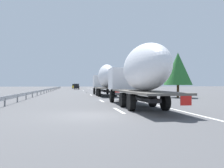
{
  "coord_description": "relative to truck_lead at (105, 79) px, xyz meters",
  "views": [
    {
      "loc": [
        -12.39,
        1.05,
        1.63
      ],
      "look_at": [
        17.61,
        -4.0,
        1.68
      ],
      "focal_mm": 37.9,
      "sensor_mm": 36.0,
      "label": 1
    }
  ],
  "objects": [
    {
      "name": "ground_plane",
      "position": [
        18.86,
        3.6,
        -2.45
      ],
      "size": [
        260.0,
        260.0,
        0.0
      ],
      "primitive_type": "plane",
      "color": "#4C4C4F"
    },
    {
      "name": "lane_stripe_0",
      "position": [
        -19.14,
        1.8,
        -2.45
      ],
      "size": [
        3.2,
        0.2,
        0.01
      ],
      "primitive_type": "cube",
      "color": "white",
      "rests_on": "ground_plane"
    },
    {
      "name": "lane_stripe_1",
      "position": [
        -10.39,
        1.8,
        -2.45
      ],
      "size": [
        3.2,
        0.2,
        0.01
      ],
      "primitive_type": "cube",
      "color": "white",
      "rests_on": "ground_plane"
    },
    {
      "name": "lane_stripe_2",
      "position": [
        2.79,
        1.8,
        -2.45
      ],
      "size": [
        3.2,
        0.2,
        0.01
      ],
      "primitive_type": "cube",
      "color": "white",
      "rests_on": "ground_plane"
    },
    {
      "name": "lane_stripe_3",
      "position": [
        13.58,
        1.8,
        -2.45
      ],
      "size": [
        3.2,
        0.2,
        0.01
      ],
      "primitive_type": "cube",
      "color": "white",
      "rests_on": "ground_plane"
    },
    {
      "name": "lane_stripe_4",
      "position": [
        13.78,
        1.8,
        -2.45
      ],
      "size": [
        3.2,
        0.2,
        0.01
      ],
      "primitive_type": "cube",
      "color": "white",
      "rests_on": "ground_plane"
    },
    {
      "name": "lane_stripe_5",
      "position": [
        28.5,
        1.8,
        -2.45
      ],
      "size": [
        3.2,
        0.2,
        0.01
      ],
      "primitive_type": "cube",
      "color": "white",
      "rests_on": "ground_plane"
    },
    {
      "name": "lane_stripe_6",
      "position": [
        36.8,
        1.8,
        -2.45
      ],
      "size": [
        3.2,
        0.2,
        0.01
      ],
      "primitive_type": "cube",
      "color": "white",
      "rests_on": "ground_plane"
    },
    {
      "name": "edge_line_right",
      "position": [
        23.86,
        -1.9,
        -2.45
      ],
      "size": [
        110.0,
        0.2,
        0.01
      ],
      "primitive_type": "cube",
      "color": "white",
      "rests_on": "ground_plane"
    },
    {
      "name": "truck_lead",
      "position": [
        0.0,
        0.0,
        0.0
      ],
      "size": [
        13.28,
        2.55,
        4.34
      ],
      "color": "silver",
      "rests_on": "ground_plane"
    },
    {
      "name": "truck_trailing",
      "position": [
        -17.38,
        0.0,
        -0.02
      ],
      "size": [
        13.26,
        2.55,
        4.23
      ],
      "color": "silver",
      "rests_on": "ground_plane"
    },
    {
      "name": "car_red_compact",
      "position": [
        70.93,
        3.61,
        -1.53
      ],
      "size": [
        4.27,
        1.79,
        1.82
      ],
      "color": "red",
      "rests_on": "ground_plane"
    },
    {
      "name": "car_black_suv",
      "position": [
        44.21,
        3.31,
        -1.52
      ],
      "size": [
        4.1,
        1.77,
        1.84
      ],
      "color": "black",
      "rests_on": "ground_plane"
    },
    {
      "name": "car_yellow_coupe",
      "position": [
        57.38,
        3.85,
        -1.53
      ],
      "size": [
        4.12,
        1.81,
        1.82
      ],
      "color": "gold",
      "rests_on": "ground_plane"
    },
    {
      "name": "road_sign",
      "position": [
        17.44,
        -3.1,
        -0.41
      ],
      "size": [
        0.1,
        0.9,
        2.94
      ],
      "color": "gray",
      "rests_on": "ground_plane"
    },
    {
      "name": "tree_0",
      "position": [
        9.24,
        -7.6,
        1.72
      ],
      "size": [
        3.88,
        3.88,
        6.57
      ],
      "color": "#472D19",
      "rests_on": "ground_plane"
    },
    {
      "name": "tree_1",
      "position": [
        64.89,
        -9.42,
        1.48
      ],
      "size": [
        3.71,
        3.71,
        6.58
      ],
      "color": "#472D19",
      "rests_on": "ground_plane"
    },
    {
      "name": "tree_2",
      "position": [
        -5.97,
        -8.3,
        1.11
      ],
      "size": [
        3.52,
        3.52,
        5.58
      ],
      "color": "#472D19",
      "rests_on": "ground_plane"
    },
    {
      "name": "guardrail_median",
      "position": [
        21.86,
        9.6,
        -1.87
      ],
      "size": [
        94.0,
        0.1,
        0.76
      ],
      "color": "#9EA0A5",
      "rests_on": "ground_plane"
    }
  ]
}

